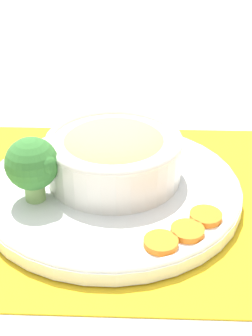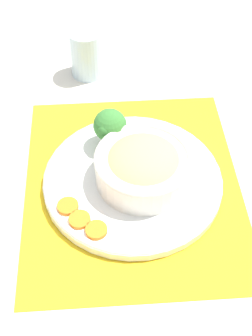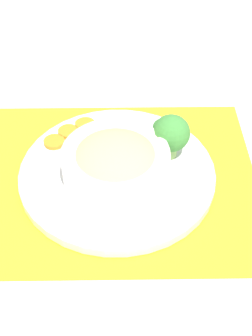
% 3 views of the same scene
% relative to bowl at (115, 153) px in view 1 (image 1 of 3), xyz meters
% --- Properties ---
extents(ground_plane, '(4.00, 4.00, 0.00)m').
position_rel_bowl_xyz_m(ground_plane, '(0.00, 0.02, -0.05)').
color(ground_plane, beige).
extents(placemat, '(0.50, 0.43, 0.00)m').
position_rel_bowl_xyz_m(placemat, '(0.00, 0.02, -0.05)').
color(placemat, yellow).
rests_on(placemat, ground_plane).
extents(plate, '(0.32, 0.32, 0.02)m').
position_rel_bowl_xyz_m(plate, '(0.00, 0.02, -0.04)').
color(plate, white).
rests_on(plate, placemat).
extents(bowl, '(0.17, 0.17, 0.07)m').
position_rel_bowl_xyz_m(bowl, '(0.00, 0.00, 0.00)').
color(bowl, silver).
rests_on(bowl, plate).
extents(broccoli_floret, '(0.06, 0.06, 0.08)m').
position_rel_bowl_xyz_m(broccoli_floret, '(0.08, 0.06, 0.01)').
color(broccoli_floret, '#84AD5B').
rests_on(broccoli_floret, plate).
extents(carrot_slice_near, '(0.04, 0.04, 0.01)m').
position_rel_bowl_xyz_m(carrot_slice_near, '(-0.07, 0.12, -0.03)').
color(carrot_slice_near, orange).
rests_on(carrot_slice_near, plate).
extents(carrot_slice_middle, '(0.04, 0.04, 0.01)m').
position_rel_bowl_xyz_m(carrot_slice_middle, '(-0.09, 0.10, -0.03)').
color(carrot_slice_middle, orange).
rests_on(carrot_slice_middle, plate).
extents(carrot_slice_far, '(0.04, 0.04, 0.01)m').
position_rel_bowl_xyz_m(carrot_slice_far, '(-0.11, 0.07, -0.03)').
color(carrot_slice_far, orange).
rests_on(carrot_slice_far, plate).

